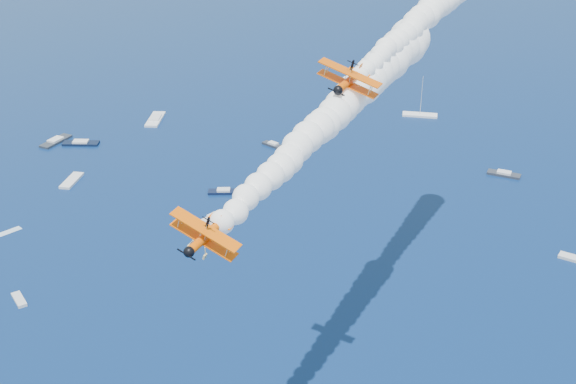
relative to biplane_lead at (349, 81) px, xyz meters
name	(u,v)px	position (x,y,z in m)	size (l,w,h in m)	color
biplane_lead	(349,81)	(0.00, 0.00, 0.00)	(8.11, 9.10, 5.48)	#F45905
biplane_trail	(206,236)	(-29.61, -20.69, -5.72)	(6.98, 7.82, 4.71)	#FF5F05
smoke_trail_lead	(429,12)	(27.23, 18.47, 2.53)	(56.30, 40.39, 11.88)	white
smoke_trail_trail	(337,110)	(-2.76, -1.68, -3.19)	(55.63, 41.37, 11.88)	white
spectator_boats	(65,204)	(-24.44, 98.87, -59.33)	(226.78, 158.24, 0.70)	#2B313A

